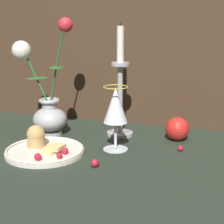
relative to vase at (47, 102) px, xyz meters
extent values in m
plane|color=#232D23|center=(0.17, -0.07, -0.10)|extent=(2.40, 2.40, 0.00)
cylinder|color=#A3A3A8|center=(0.01, 0.00, -0.10)|extent=(0.07, 0.07, 0.01)
ellipsoid|color=#A3A3A8|center=(0.01, 0.00, -0.06)|extent=(0.10, 0.10, 0.08)
cylinder|color=#A3A3A8|center=(0.01, 0.00, -0.01)|extent=(0.05, 0.05, 0.03)
torus|color=#A3A3A8|center=(0.01, 0.00, 0.00)|extent=(0.06, 0.06, 0.01)
cylinder|color=#23662D|center=(-0.03, 0.00, 0.08)|extent=(0.08, 0.02, 0.15)
ellipsoid|color=#23662D|center=(-0.03, 0.00, 0.07)|extent=(0.07, 0.08, 0.00)
sphere|color=silver|center=(-0.07, -0.01, 0.15)|extent=(0.06, 0.06, 0.06)
cylinder|color=#23662D|center=(0.04, 0.01, 0.12)|extent=(0.06, 0.01, 0.23)
ellipsoid|color=#23662D|center=(0.03, 0.01, 0.11)|extent=(0.06, 0.08, 0.00)
sphere|color=red|center=(0.07, 0.01, 0.23)|extent=(0.04, 0.04, 0.04)
cylinder|color=silver|center=(0.08, -0.16, -0.10)|extent=(0.21, 0.21, 0.01)
torus|color=silver|center=(0.08, -0.16, -0.09)|extent=(0.21, 0.21, 0.01)
cylinder|color=tan|center=(0.04, -0.14, -0.08)|extent=(0.05, 0.05, 0.04)
sphere|color=tan|center=(0.04, -0.14, -0.06)|extent=(0.05, 0.05, 0.05)
cube|color=#DBBC7A|center=(0.10, -0.17, -0.09)|extent=(0.05, 0.05, 0.01)
cube|color=#DBBC7A|center=(0.11, -0.17, -0.08)|extent=(0.05, 0.05, 0.01)
sphere|color=#AD192D|center=(0.10, -0.23, -0.08)|extent=(0.02, 0.02, 0.02)
sphere|color=#AD192D|center=(0.14, -0.20, -0.09)|extent=(0.02, 0.02, 0.02)
sphere|color=#AD192D|center=(0.14, -0.17, -0.08)|extent=(0.02, 0.02, 0.02)
cylinder|color=silver|center=(0.24, -0.07, -0.10)|extent=(0.07, 0.07, 0.00)
cylinder|color=silver|center=(0.24, -0.07, -0.06)|extent=(0.01, 0.01, 0.07)
cone|color=silver|center=(0.24, -0.07, 0.02)|extent=(0.07, 0.07, 0.10)
cone|color=gold|center=(0.24, -0.07, 0.01)|extent=(0.06, 0.06, 0.07)
torus|color=gold|center=(0.24, -0.07, 0.07)|extent=(0.07, 0.07, 0.00)
cylinder|color=#A3A3A8|center=(0.22, 0.06, -0.10)|extent=(0.08, 0.08, 0.01)
cylinder|color=#A3A3A8|center=(0.22, 0.06, 0.01)|extent=(0.02, 0.02, 0.20)
cylinder|color=#A3A3A8|center=(0.22, 0.06, 0.12)|extent=(0.05, 0.05, 0.01)
cylinder|color=white|center=(0.22, 0.06, 0.17)|extent=(0.02, 0.02, 0.11)
cylinder|color=black|center=(0.22, 0.06, 0.23)|extent=(0.00, 0.00, 0.01)
sphere|color=red|center=(0.39, 0.07, -0.07)|extent=(0.07, 0.07, 0.07)
cylinder|color=#4C3319|center=(0.39, 0.07, -0.03)|extent=(0.00, 0.00, 0.01)
sphere|color=#AD192D|center=(0.42, -0.03, -0.10)|extent=(0.02, 0.02, 0.02)
sphere|color=#AD192D|center=(0.24, -0.20, -0.09)|extent=(0.02, 0.02, 0.02)
camera|label=1|loc=(0.54, -1.00, 0.25)|focal=60.00mm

